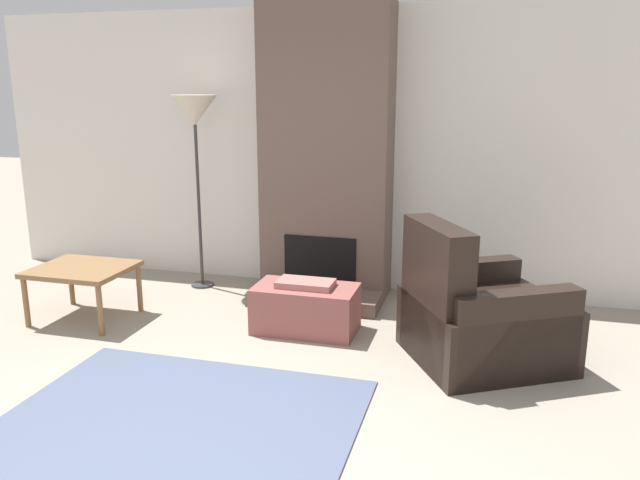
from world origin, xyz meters
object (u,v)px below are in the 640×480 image
at_px(floor_lamp_left, 195,116).
at_px(armchair, 475,320).
at_px(ottoman, 306,308).
at_px(side_table, 82,273).

bearing_deg(floor_lamp_left, armchair, -22.00).
distance_m(ottoman, armchair, 1.33).
distance_m(ottoman, side_table, 1.87).
bearing_deg(floor_lamp_left, ottoman, -32.79).
distance_m(armchair, side_table, 3.15).
height_order(ottoman, floor_lamp_left, floor_lamp_left).
height_order(armchair, side_table, armchair).
xyz_separation_m(armchair, side_table, (-3.15, -0.02, 0.09)).
relative_size(ottoman, floor_lamp_left, 0.44).
relative_size(armchair, side_table, 1.71).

